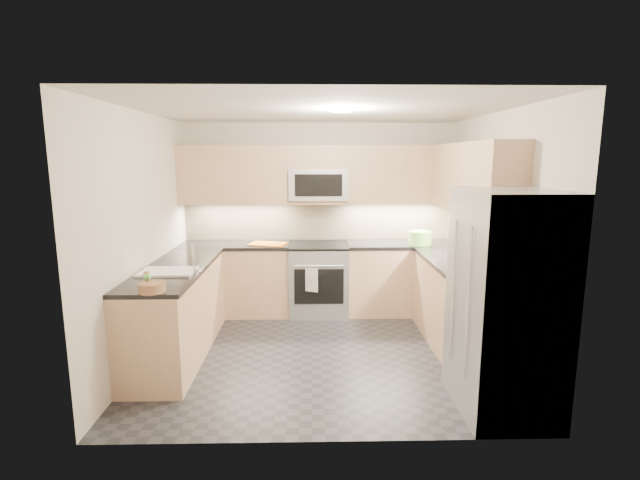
{
  "coord_description": "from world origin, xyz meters",
  "views": [
    {
      "loc": [
        -0.11,
        -4.66,
        2.04
      ],
      "look_at": [
        0.0,
        0.35,
        1.15
      ],
      "focal_mm": 26.0,
      "sensor_mm": 36.0,
      "label": 1
    }
  ],
  "objects": [
    {
      "name": "fruit_basket",
      "position": [
        -1.43,
        -0.91,
        0.98
      ],
      "size": [
        0.23,
        0.23,
        0.08
      ],
      "primitive_type": "cylinder",
      "rotation": [
        0.0,
        0.0,
        -0.04
      ],
      "color": "#956945",
      "rests_on": "countertop_peninsula"
    },
    {
      "name": "countertop_back_right",
      "position": [
        1.09,
        1.3,
        0.92
      ],
      "size": [
        1.42,
        0.63,
        0.04
      ],
      "primitive_type": "cube",
      "color": "black",
      "rests_on": "base_cab_back_right"
    },
    {
      "name": "base_cab_back_left",
      "position": [
        -1.09,
        1.3,
        0.45
      ],
      "size": [
        1.42,
        0.6,
        0.9
      ],
      "primitive_type": "cube",
      "color": "tan",
      "rests_on": "floor"
    },
    {
      "name": "base_cab_back_right",
      "position": [
        1.09,
        1.3,
        0.45
      ],
      "size": [
        1.42,
        0.6,
        0.9
      ],
      "primitive_type": "cube",
      "color": "tan",
      "rests_on": "floor"
    },
    {
      "name": "floor",
      "position": [
        0.0,
        0.0,
        0.0
      ],
      "size": [
        3.6,
        3.2,
        0.0
      ],
      "primitive_type": "cube",
      "color": "#232328",
      "rests_on": "ground"
    },
    {
      "name": "faucet",
      "position": [
        -1.24,
        -0.25,
        1.08
      ],
      "size": [
        0.03,
        0.03,
        0.28
      ],
      "primitive_type": "cylinder",
      "color": "silver",
      "rests_on": "countertop_peninsula"
    },
    {
      "name": "fruit_pear",
      "position": [
        -1.48,
        -0.85,
        1.05
      ],
      "size": [
        0.06,
        0.06,
        0.06
      ],
      "primitive_type": "sphere",
      "color": "#5BB94F",
      "rests_on": "fruit_basket"
    },
    {
      "name": "microwave",
      "position": [
        0.0,
        1.4,
        1.7
      ],
      "size": [
        0.76,
        0.4,
        0.4
      ],
      "primitive_type": "cube",
      "color": "#A8AAB0",
      "rests_on": "upper_cab_back"
    },
    {
      "name": "utensil_bowl",
      "position": [
        1.31,
        1.18,
        1.02
      ],
      "size": [
        0.32,
        0.32,
        0.17
      ],
      "primitive_type": "cylinder",
      "rotation": [
        0.0,
        0.0,
        -0.08
      ],
      "color": "#7AC153",
      "rests_on": "countertop_back_right"
    },
    {
      "name": "sink_basin",
      "position": [
        -1.5,
        -0.25,
        0.88
      ],
      "size": [
        0.52,
        0.38,
        0.16
      ],
      "primitive_type": "cube",
      "color": "white",
      "rests_on": "base_cab_peninsula"
    },
    {
      "name": "backsplash_right",
      "position": [
        1.8,
        0.45,
        1.2
      ],
      "size": [
        0.01,
        2.3,
        0.51
      ],
      "primitive_type": "cube",
      "color": "tan",
      "rests_on": "wall_right"
    },
    {
      "name": "cutting_board",
      "position": [
        -0.65,
        1.22,
        0.95
      ],
      "size": [
        0.52,
        0.42,
        0.01
      ],
      "primitive_type": "cube",
      "rotation": [
        0.0,
        0.0,
        -0.26
      ],
      "color": "#CA6913",
      "rests_on": "countertop_back_left"
    },
    {
      "name": "upper_cab_right",
      "position": [
        1.62,
        0.28,
        1.83
      ],
      "size": [
        0.35,
        1.95,
        0.75
      ],
      "primitive_type": "cube",
      "color": "tan",
      "rests_on": "wall_right"
    },
    {
      "name": "oven_door_glass",
      "position": [
        0.0,
        0.95,
        0.45
      ],
      "size": [
        0.62,
        0.02,
        0.45
      ],
      "primitive_type": "cube",
      "color": "black",
      "rests_on": "gas_range"
    },
    {
      "name": "wall_right",
      "position": [
        1.8,
        0.0,
        1.25
      ],
      "size": [
        0.02,
        3.2,
        2.5
      ],
      "primitive_type": "cube",
      "color": "beige",
      "rests_on": "floor"
    },
    {
      "name": "microwave_door",
      "position": [
        0.0,
        1.2,
        1.7
      ],
      "size": [
        0.6,
        0.01,
        0.28
      ],
      "primitive_type": "cube",
      "color": "black",
      "rests_on": "microwave"
    },
    {
      "name": "backsplash_back",
      "position": [
        0.0,
        1.6,
        1.2
      ],
      "size": [
        3.6,
        0.01,
        0.51
      ],
      "primitive_type": "cube",
      "color": "tan",
      "rests_on": "wall_back"
    },
    {
      "name": "countertop_right",
      "position": [
        1.5,
        0.15,
        0.92
      ],
      "size": [
        0.63,
        1.7,
        0.04
      ],
      "primitive_type": "cube",
      "color": "black",
      "rests_on": "base_cab_right"
    },
    {
      "name": "range_cooktop",
      "position": [
        0.0,
        1.28,
        0.92
      ],
      "size": [
        0.76,
        0.65,
        0.03
      ],
      "primitive_type": "cube",
      "color": "black",
      "rests_on": "gas_range"
    },
    {
      "name": "dish_towel_check",
      "position": [
        -0.09,
        0.91,
        0.55
      ],
      "size": [
        0.15,
        0.07,
        0.3
      ],
      "primitive_type": "cube",
      "rotation": [
        0.0,
        0.0,
        -0.38
      ],
      "color": "white",
      "rests_on": "oven_handle"
    },
    {
      "name": "countertop_back_left",
      "position": [
        -1.09,
        1.3,
        0.92
      ],
      "size": [
        1.42,
        0.63,
        0.04
      ],
      "primitive_type": "cube",
      "color": "black",
      "rests_on": "base_cab_back_left"
    },
    {
      "name": "upper_cab_back",
      "position": [
        0.0,
        1.43,
        1.83
      ],
      "size": [
        3.6,
        0.35,
        0.75
      ],
      "primitive_type": "cube",
      "color": "tan",
      "rests_on": "wall_back"
    },
    {
      "name": "refrigerator",
      "position": [
        1.45,
        -1.15,
        0.9
      ],
      "size": [
        0.7,
        0.9,
        1.8
      ],
      "primitive_type": "cube",
      "color": "#A6A7AE",
      "rests_on": "floor"
    },
    {
      "name": "wall_left",
      "position": [
        -1.8,
        0.0,
        1.25
      ],
      "size": [
        0.02,
        3.2,
        2.5
      ],
      "primitive_type": "cube",
      "color": "beige",
      "rests_on": "floor"
    },
    {
      "name": "base_cab_right",
      "position": [
        1.5,
        0.15,
        0.45
      ],
      "size": [
        0.6,
        1.7,
        0.9
      ],
      "primitive_type": "cube",
      "color": "tan",
      "rests_on": "floor"
    },
    {
      "name": "countertop_peninsula",
      "position": [
        -1.5,
        0.0,
        0.92
      ],
      "size": [
        0.63,
        2.0,
        0.04
      ],
      "primitive_type": "cube",
      "color": "black",
      "rests_on": "base_cab_peninsula"
    },
    {
      "name": "oven_handle",
      "position": [
        0.0,
        0.93,
        0.72
      ],
      "size": [
        0.6,
        0.02,
        0.02
      ],
      "primitive_type": "cylinder",
      "rotation": [
        0.0,
        1.57,
        0.0
      ],
      "color": "#B2B5BA",
      "rests_on": "gas_range"
    },
    {
      "name": "ceiling",
      "position": [
        0.0,
        0.0,
        2.5
      ],
      "size": [
        3.6,
        3.2,
        0.02
      ],
      "primitive_type": "cube",
      "color": "beige",
      "rests_on": "wall_back"
    },
    {
      "name": "gas_range",
      "position": [
        0.0,
        1.28,
        0.46
      ],
      "size": [
        0.76,
        0.65,
        0.91
      ],
      "primitive_type": "cube",
      "color": "gray",
      "rests_on": "floor"
    },
    {
      "name": "wall_front",
      "position": [
        0.0,
        -1.6,
        1.25
      ],
      "size": [
        3.6,
        0.02,
        2.5
      ],
      "primitive_type": "cube",
      "color": "beige",
      "rests_on": "floor"
    },
    {
      "name": "base_cab_peninsula",
      "position": [
        -1.5,
        0.0,
        0.45
      ],
      "size": [
        0.6,
        2.0,
        0.9
      ],
      "primitive_type": "cube",
      "color": "tan",
      "rests_on": "floor"
    },
    {
      "name": "fridge_handle_left",
      "position": [
        1.08,
        -1.33,
        0.95
      ],
      "size": [
        0.02,
        0.02,
        1.2
      ],
      "primitive_type": "cylinder",
      "color": "#B2B5BA",
      "rests_on": "refrigerator"
    },
    {
      "name": "fruit_apple",
      "position": [
        -1.51,
        -0.78,
        1.05
      ],
      "size": [
        0.06,
        0.06,
        0.06
      ],
      "primitive_type": "sphere",
      "color": "#AB3513",
      "rests_on": "fruit_basket"
    },
    {
      "name": "wall_back",
      "position": [
        0.0,
        1.6,
        1.25
      ],
      "size": [
        3.6,
        0.02,
        2.5
      ],
      "primitive_type": "cube",
      "color": "beige",
      "rests_on": "floor"
    },
    {
      "name": "fridge_handle_right",
      "position": [
        1.08,
        -0.97,
        0.95
      ],
      "size": [
        0.02,
        0.02,
        1.2
      ],
      "primitive_type": "cylinder",
      "color": "#B2B5BA",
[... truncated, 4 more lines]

